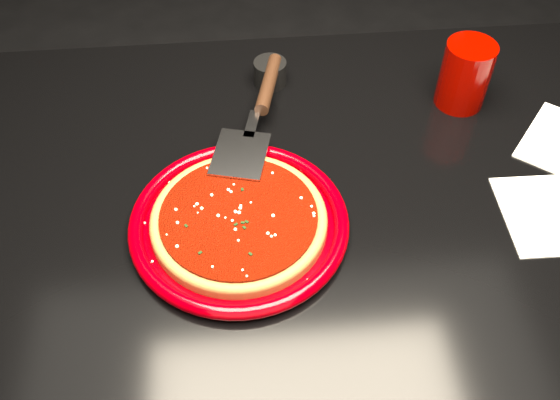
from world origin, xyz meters
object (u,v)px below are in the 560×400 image
object	(u,v)px
table	(324,322)
ramekin	(270,73)
cup	(465,75)
pizza_server	(257,114)
plate	(239,223)

from	to	relation	value
table	ramekin	size ratio (longest dim) A/B	21.33
cup	pizza_server	bearing A→B (deg)	-172.19
plate	pizza_server	world-z (taller)	pizza_server
pizza_server	ramekin	world-z (taller)	pizza_server
ramekin	table	bearing A→B (deg)	-73.55
cup	ramekin	world-z (taller)	cup
plate	pizza_server	size ratio (longest dim) A/B	0.93
plate	ramekin	distance (m)	0.33
pizza_server	ramekin	xyz separation A→B (m)	(0.03, 0.13, -0.02)
cup	ramekin	distance (m)	0.32
pizza_server	ramekin	size ratio (longest dim) A/B	5.87
table	pizza_server	bearing A→B (deg)	127.60
cup	ramekin	size ratio (longest dim) A/B	2.00
table	ramekin	world-z (taller)	ramekin
table	plate	size ratio (longest dim) A/B	3.90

